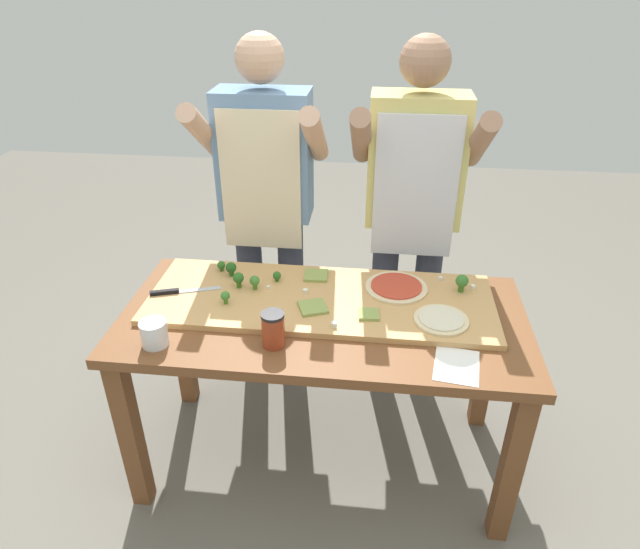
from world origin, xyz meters
TOP-DOWN VIEW (x-y plane):
  - ground_plane at (0.00, 0.00)m, footprint 8.00×8.00m
  - prep_table at (0.00, 0.00)m, footprint 1.52×0.72m
  - cutting_board at (-0.02, 0.09)m, footprint 1.33×0.48m
  - chefs_knife at (-0.59, 0.05)m, footprint 0.27×0.10m
  - pizza_whole_cheese_artichoke at (0.43, -0.03)m, footprint 0.20×0.20m
  - pizza_whole_tomato_red at (0.27, 0.18)m, footprint 0.24×0.24m
  - pizza_slice_far_left at (0.17, -0.02)m, footprint 0.08×0.08m
  - pizza_slice_near_right at (-0.06, 0.24)m, footprint 0.10×0.10m
  - pizza_slice_center at (-0.04, 0.00)m, footprint 0.13×0.13m
  - broccoli_floret_back_mid at (-0.40, 0.21)m, footprint 0.04×0.04m
  - broccoli_floret_front_left at (-0.28, 0.11)m, footprint 0.04×0.04m
  - broccoli_floret_front_right at (-0.35, 0.12)m, footprint 0.04×0.04m
  - broccoli_floret_center_right at (-0.37, -0.00)m, footprint 0.04×0.04m
  - broccoli_floret_back_left at (-0.45, 0.24)m, footprint 0.03×0.03m
  - broccoli_floret_center_left at (0.52, 0.19)m, footprint 0.05×0.05m
  - broccoli_floret_front_mid at (-0.21, 0.19)m, footprint 0.03×0.03m
  - cheese_crumble_a at (-0.23, 0.12)m, footprint 0.02×0.02m
  - cheese_crumble_b at (0.57, 0.21)m, footprint 0.02×0.02m
  - cheese_crumble_c at (0.45, 0.26)m, footprint 0.02×0.02m
  - cheese_crumble_d at (-0.08, 0.11)m, footprint 0.02×0.02m
  - cheese_crumble_e at (0.05, -0.11)m, footprint 0.02×0.02m
  - flour_cup at (-0.56, -0.25)m, footprint 0.09×0.09m
  - sauce_jar at (-0.15, -0.20)m, footprint 0.08×0.08m
  - recipe_note at (0.47, -0.25)m, footprint 0.17×0.21m
  - cook_left at (-0.32, 0.55)m, footprint 0.54×0.39m
  - cook_right at (0.33, 0.55)m, footprint 0.54×0.39m

SIDE VIEW (x-z plane):
  - ground_plane at x=0.00m, z-range 0.00..0.00m
  - prep_table at x=0.00m, z-range 0.26..1.02m
  - recipe_note at x=0.47m, z-range 0.75..0.75m
  - cutting_board at x=-0.02m, z-range 0.75..0.78m
  - pizza_slice_far_left at x=0.17m, z-range 0.78..0.79m
  - pizza_slice_near_right at x=-0.06m, z-range 0.78..0.79m
  - pizza_slice_center at x=-0.04m, z-range 0.78..0.79m
  - cheese_crumble_a at x=-0.23m, z-range 0.78..0.79m
  - chefs_knife at x=-0.59m, z-range 0.77..0.79m
  - pizza_whole_cheese_artichoke at x=0.43m, z-range 0.78..0.79m
  - pizza_whole_tomato_red at x=0.27m, z-range 0.78..0.79m
  - cheese_crumble_b at x=0.57m, z-range 0.78..0.79m
  - cheese_crumble_c at x=0.45m, z-range 0.78..0.79m
  - cheese_crumble_d at x=-0.08m, z-range 0.78..0.79m
  - cheese_crumble_e at x=0.05m, z-range 0.78..0.80m
  - flour_cup at x=-0.56m, z-range 0.75..0.84m
  - broccoli_floret_front_mid at x=-0.21m, z-range 0.78..0.82m
  - broccoli_floret_back_left at x=-0.45m, z-range 0.78..0.82m
  - broccoli_floret_center_right at x=-0.37m, z-range 0.78..0.83m
  - broccoli_floret_back_mid at x=-0.40m, z-range 0.78..0.84m
  - broccoli_floret_front_left at x=-0.28m, z-range 0.78..0.84m
  - broccoli_floret_front_right at x=-0.35m, z-range 0.78..0.85m
  - sauce_jar at x=-0.15m, z-range 0.75..0.88m
  - broccoli_floret_center_left at x=0.52m, z-range 0.78..0.86m
  - cook_left at x=-0.32m, z-range 0.16..1.83m
  - cook_right at x=0.33m, z-range 0.16..1.83m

